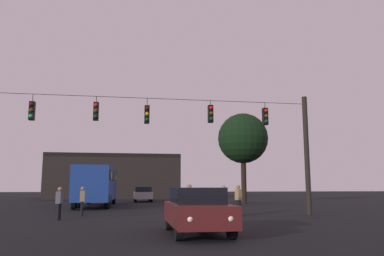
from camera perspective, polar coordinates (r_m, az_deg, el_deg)
ground_plane at (r=32.12m, az=-7.27°, el=-11.47°), size 168.00×168.00×0.00m
overhead_signal_span at (r=20.09m, az=-5.80°, el=-1.67°), size 17.39×0.44×6.63m
city_bus at (r=31.63m, az=-14.00°, el=-7.95°), size 2.72×11.04×3.00m
car_near_right at (r=12.93m, az=0.76°, el=-12.13°), size 1.81×4.34×1.52m
car_far_left at (r=40.09m, az=-7.36°, el=-9.78°), size 1.86×4.36×1.52m
pedestrian_crossing_left at (r=21.52m, az=-16.14°, el=-10.27°), size 0.27×0.38×1.54m
pedestrian_crossing_center at (r=20.11m, az=4.80°, el=-10.60°), size 0.30×0.40×1.60m
pedestrian_crossing_right at (r=17.47m, az=-0.44°, el=-10.80°), size 0.35×0.42×1.66m
pedestrian_near_bus at (r=21.69m, az=6.97°, el=-10.37°), size 0.34×0.42×1.64m
pedestrian_trailing at (r=19.23m, az=-19.27°, el=-10.36°), size 0.32×0.41×1.53m
corner_building at (r=53.64m, az=-11.48°, el=-7.25°), size 16.57×12.26×5.62m
tree_left_silhouette at (r=36.82m, az=7.65°, el=-1.60°), size 4.79×4.79×8.54m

